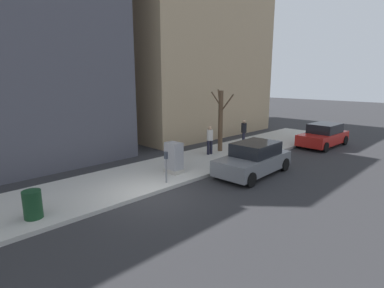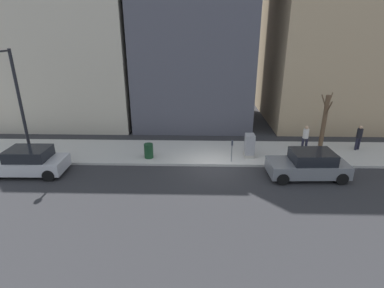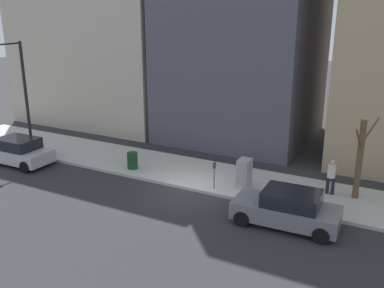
# 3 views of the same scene
# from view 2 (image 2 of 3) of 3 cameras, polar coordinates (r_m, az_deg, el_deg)

# --- Properties ---
(ground_plane) EXTENTS (120.00, 120.00, 0.00)m
(ground_plane) POSITION_cam_2_polar(r_m,az_deg,el_deg) (17.84, 4.07, -4.31)
(ground_plane) COLOR #2B2B2D
(sidewalk) EXTENTS (4.00, 36.00, 0.15)m
(sidewalk) POSITION_cam_2_polar(r_m,az_deg,el_deg) (19.64, 3.84, -1.61)
(sidewalk) COLOR #B2AFA8
(sidewalk) RESTS_ON ground
(parked_car_grey) EXTENTS (2.06, 4.26, 1.52)m
(parked_car_grey) POSITION_cam_2_polar(r_m,az_deg,el_deg) (17.47, 21.30, -3.72)
(parked_car_grey) COLOR slate
(parked_car_grey) RESTS_ON ground
(parked_car_silver) EXTENTS (1.97, 4.23, 1.52)m
(parked_car_silver) POSITION_cam_2_polar(r_m,az_deg,el_deg) (19.01, -28.83, -2.97)
(parked_car_silver) COLOR #B7B7BC
(parked_car_silver) RESTS_ON ground
(parking_meter) EXTENTS (0.14, 0.10, 1.35)m
(parking_meter) POSITION_cam_2_polar(r_m,az_deg,el_deg) (17.95, 7.60, -0.89)
(parking_meter) COLOR slate
(parking_meter) RESTS_ON sidewalk
(utility_box) EXTENTS (0.83, 0.61, 1.43)m
(utility_box) POSITION_cam_2_polar(r_m,az_deg,el_deg) (18.94, 10.89, -0.32)
(utility_box) COLOR #A8A399
(utility_box) RESTS_ON sidewalk
(streetlamp) EXTENTS (1.97, 0.32, 6.50)m
(streetlamp) POSITION_cam_2_polar(r_m,az_deg,el_deg) (19.72, -30.47, 7.61)
(streetlamp) COLOR black
(streetlamp) RESTS_ON sidewalk
(bare_tree) EXTENTS (1.78, 0.77, 3.68)m
(bare_tree) POSITION_cam_2_polar(r_m,az_deg,el_deg) (21.11, 23.87, 3.93)
(bare_tree) COLOR brown
(bare_tree) RESTS_ON sidewalk
(trash_bin) EXTENTS (0.56, 0.56, 0.90)m
(trash_bin) POSITION_cam_2_polar(r_m,az_deg,el_deg) (18.67, -8.25, -1.29)
(trash_bin) COLOR #14381E
(trash_bin) RESTS_ON sidewalk
(pedestrian_near_meter) EXTENTS (0.36, 0.37, 1.66)m
(pedestrian_near_meter) POSITION_cam_2_polar(r_m,az_deg,el_deg) (22.39, 29.23, 1.31)
(pedestrian_near_meter) COLOR #1E1E2D
(pedestrian_near_meter) RESTS_ON sidewalk
(pedestrian_midblock) EXTENTS (0.36, 0.40, 1.66)m
(pedestrian_midblock) POSITION_cam_2_polar(r_m,az_deg,el_deg) (20.87, 20.81, 1.37)
(pedestrian_midblock) COLOR #1E1E2D
(pedestrian_midblock) RESTS_ON sidewalk
(office_tower_left) EXTENTS (12.49, 12.49, 19.38)m
(office_tower_left) POSITION_cam_2_polar(r_m,az_deg,el_deg) (30.46, 27.34, 22.82)
(office_tower_left) COLOR tan
(office_tower_left) RESTS_ON ground
(office_tower_right) EXTENTS (12.34, 12.34, 19.12)m
(office_tower_right) POSITION_cam_2_polar(r_m,az_deg,el_deg) (30.17, -23.14, 23.22)
(office_tower_right) COLOR #BCB29E
(office_tower_right) RESTS_ON ground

